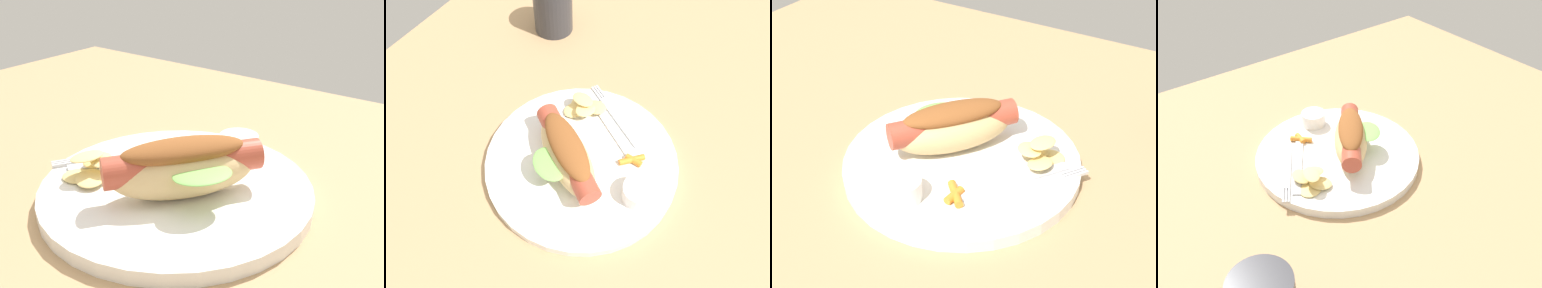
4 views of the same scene
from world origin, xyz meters
The scene contains 8 objects.
ground_plane centered at (0.00, 0.00, -0.90)cm, with size 120.00×90.00×1.80cm, color tan.
plate centered at (-0.28, -1.28, 0.80)cm, with size 29.28×29.28×1.60cm, color white.
hot_dog centered at (-2.08, 0.03, 4.89)cm, with size 13.58×15.53×6.23cm.
sauce_ramekin centered at (-1.65, -11.37, 2.91)cm, with size 4.65×4.65×2.61cm, color white.
fork centered at (9.99, -2.09, 1.80)cm, with size 8.76×12.59×0.40cm.
knife centered at (7.78, -2.18, 1.78)cm, with size 14.17×1.40×0.36cm, color silver.
chips_pile centered at (8.47, 3.15, 2.81)cm, with size 6.71×7.20×2.94cm.
carrot_garnish centered at (3.38, -8.19, 2.08)cm, with size 3.49×3.49×0.96cm.
Camera 3 is at (29.32, -48.08, 42.23)cm, focal length 51.88 mm.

